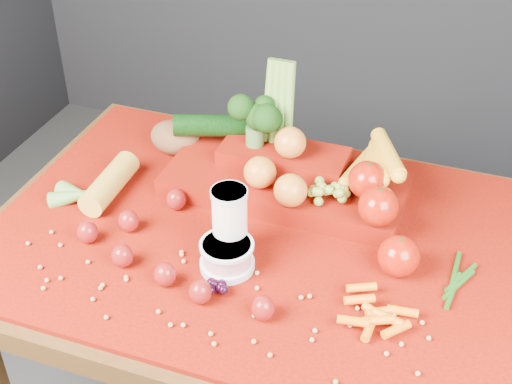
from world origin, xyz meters
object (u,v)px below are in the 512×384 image
(table, at_px, (253,271))
(milk_glass, at_px, (230,221))
(produce_mound, at_px, (298,173))
(yogurt_bowl, at_px, (227,255))

(table, relative_size, milk_glass, 7.17)
(table, height_order, produce_mound, produce_mound)
(produce_mound, bearing_deg, table, -107.00)
(yogurt_bowl, bearing_deg, milk_glass, 101.92)
(yogurt_bowl, xyz_separation_m, produce_mound, (0.06, 0.27, 0.03))
(yogurt_bowl, bearing_deg, table, 85.20)
(produce_mound, bearing_deg, milk_glass, -105.64)
(yogurt_bowl, relative_size, produce_mound, 0.17)
(yogurt_bowl, bearing_deg, produce_mound, 78.11)
(yogurt_bowl, height_order, produce_mound, produce_mound)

